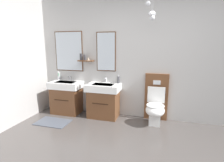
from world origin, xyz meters
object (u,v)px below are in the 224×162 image
(toilet, at_px, (156,105))
(toothbrush_cup, at_px, (59,77))
(soap_dispenser, at_px, (118,80))
(vanity_sink_left, at_px, (67,97))
(vanity_sink_right, at_px, (104,100))

(toilet, distance_m, toothbrush_cup, 2.37)
(toothbrush_cup, height_order, soap_dispenser, toothbrush_cup)
(vanity_sink_left, distance_m, soap_dispenser, 1.30)
(vanity_sink_left, bearing_deg, vanity_sink_right, 0.00)
(vanity_sink_left, bearing_deg, toilet, 0.20)
(vanity_sink_right, height_order, toothbrush_cup, toothbrush_cup)
(toilet, relative_size, soap_dispenser, 5.25)
(vanity_sink_right, bearing_deg, toothbrush_cup, 172.04)
(vanity_sink_left, height_order, toothbrush_cup, toothbrush_cup)
(vanity_sink_left, xyz_separation_m, toilet, (2.04, 0.01, -0.02))
(vanity_sink_right, bearing_deg, toilet, 0.36)
(vanity_sink_left, xyz_separation_m, toothbrush_cup, (-0.28, 0.17, 0.41))
(vanity_sink_left, height_order, soap_dispenser, soap_dispenser)
(vanity_sink_right, height_order, soap_dispenser, soap_dispenser)
(toothbrush_cup, bearing_deg, toilet, -3.96)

